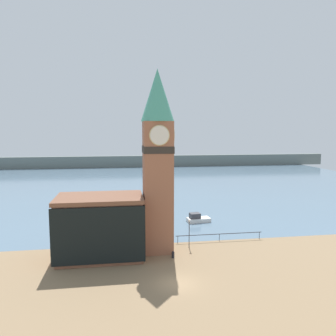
% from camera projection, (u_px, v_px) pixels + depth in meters
% --- Properties ---
extents(ground_plane, '(160.00, 160.00, 0.00)m').
position_uv_depth(ground_plane, '(179.00, 283.00, 34.87)').
color(ground_plane, '#846B4C').
extents(water, '(160.00, 120.00, 0.00)m').
position_uv_depth(water, '(138.00, 181.00, 106.16)').
color(water, slate).
rests_on(water, ground_plane).
extents(far_shoreline, '(180.00, 3.00, 5.00)m').
position_uv_depth(far_shoreline, '(133.00, 161.00, 145.16)').
color(far_shoreline, slate).
rests_on(far_shoreline, water).
extents(pier_railing, '(13.05, 0.08, 1.09)m').
position_uv_depth(pier_railing, '(219.00, 235.00, 48.11)').
color(pier_railing, '#232328').
rests_on(pier_railing, ground_plane).
extents(clock_tower, '(4.31, 4.31, 24.05)m').
position_uv_depth(clock_tower, '(158.00, 157.00, 42.93)').
color(clock_tower, '#935B42').
rests_on(clock_tower, ground_plane).
extents(pier_building, '(11.00, 7.19, 7.93)m').
position_uv_depth(pier_building, '(100.00, 227.00, 41.78)').
color(pier_building, '#935B42').
rests_on(pier_building, ground_plane).
extents(boat_near, '(4.25, 2.55, 1.62)m').
position_uv_depth(boat_near, '(198.00, 219.00, 58.22)').
color(boat_near, silver).
rests_on(boat_near, water).
extents(mooring_bollard_near, '(0.38, 0.38, 0.88)m').
position_uv_depth(mooring_bollard_near, '(173.00, 254.00, 41.77)').
color(mooring_bollard_near, black).
rests_on(mooring_bollard_near, ground_plane).
extents(lamp_post, '(0.32, 0.32, 3.97)m').
position_uv_depth(lamp_post, '(189.00, 228.00, 45.29)').
color(lamp_post, '#2D2D33').
rests_on(lamp_post, ground_plane).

